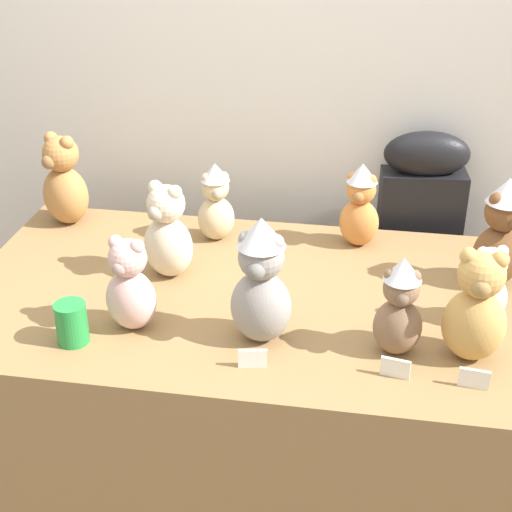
# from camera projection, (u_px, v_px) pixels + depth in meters

# --- Properties ---
(wall_back) EXTENTS (7.00, 0.08, 2.60)m
(wall_back) POSITION_uv_depth(u_px,v_px,m) (292.00, 43.00, 2.50)
(wall_back) COLOR silver
(wall_back) RESTS_ON ground_plane
(display_table) EXTENTS (1.66, 0.93, 0.77)m
(display_table) POSITION_uv_depth(u_px,v_px,m) (256.00, 402.00, 2.31)
(display_table) COLOR olive
(display_table) RESTS_ON ground_plane
(instrument_case) EXTENTS (0.29, 0.15, 1.06)m
(instrument_case) POSITION_uv_depth(u_px,v_px,m) (413.00, 274.00, 2.69)
(instrument_case) COLOR black
(instrument_case) RESTS_ON ground_plane
(teddy_bear_ginger) EXTENTS (0.14, 0.12, 0.27)m
(teddy_bear_ginger) POSITION_uv_depth(u_px,v_px,m) (360.00, 206.00, 2.33)
(teddy_bear_ginger) COLOR #D17F3D
(teddy_bear_ginger) RESTS_ON display_table
(teddy_bear_blush) EXTENTS (0.15, 0.14, 0.26)m
(teddy_bear_blush) POSITION_uv_depth(u_px,v_px,m) (130.00, 287.00, 1.93)
(teddy_bear_blush) COLOR beige
(teddy_bear_blush) RESTS_ON display_table
(teddy_bear_sand) EXTENTS (0.14, 0.13, 0.26)m
(teddy_bear_sand) POSITION_uv_depth(u_px,v_px,m) (216.00, 203.00, 2.37)
(teddy_bear_sand) COLOR #CCB78E
(teddy_bear_sand) RESTS_ON display_table
(teddy_bear_chestnut) EXTENTS (0.19, 0.18, 0.32)m
(teddy_bear_chestnut) POSITION_uv_depth(u_px,v_px,m) (501.00, 234.00, 2.10)
(teddy_bear_chestnut) COLOR brown
(teddy_bear_chestnut) RESTS_ON display_table
(teddy_bear_mocha) EXTENTS (0.12, 0.11, 0.26)m
(teddy_bear_mocha) POSITION_uv_depth(u_px,v_px,m) (399.00, 308.00, 1.82)
(teddy_bear_mocha) COLOR #7F6047
(teddy_bear_mocha) RESTS_ON display_table
(teddy_bear_cream) EXTENTS (0.18, 0.17, 0.29)m
(teddy_bear_cream) POSITION_uv_depth(u_px,v_px,m) (167.00, 233.00, 2.16)
(teddy_bear_cream) COLOR beige
(teddy_bear_cream) RESTS_ON display_table
(teddy_bear_caramel) EXTENTS (0.20, 0.19, 0.31)m
(teddy_bear_caramel) POSITION_uv_depth(u_px,v_px,m) (64.00, 182.00, 2.47)
(teddy_bear_caramel) COLOR #B27A42
(teddy_bear_caramel) RESTS_ON display_table
(teddy_bear_ash) EXTENTS (0.17, 0.14, 0.34)m
(teddy_bear_ash) POSITION_uv_depth(u_px,v_px,m) (261.00, 282.00, 1.86)
(teddy_bear_ash) COLOR gray
(teddy_bear_ash) RESTS_ON display_table
(teddy_bear_snow) EXTENTS (0.14, 0.13, 0.22)m
(teddy_bear_snow) POSITION_uv_depth(u_px,v_px,m) (487.00, 288.00, 1.96)
(teddy_bear_snow) COLOR white
(teddy_bear_snow) RESTS_ON display_table
(teddy_bear_honey) EXTENTS (0.16, 0.14, 0.30)m
(teddy_bear_honey) POSITION_uv_depth(u_px,v_px,m) (476.00, 309.00, 1.80)
(teddy_bear_honey) COLOR tan
(teddy_bear_honey) RESTS_ON display_table
(party_cup_green) EXTENTS (0.08, 0.08, 0.11)m
(party_cup_green) POSITION_uv_depth(u_px,v_px,m) (72.00, 323.00, 1.90)
(party_cup_green) COLOR #238C3D
(party_cup_green) RESTS_ON display_table
(name_card_front_left) EXTENTS (0.07, 0.02, 0.05)m
(name_card_front_left) POSITION_uv_depth(u_px,v_px,m) (474.00, 379.00, 1.75)
(name_card_front_left) COLOR white
(name_card_front_left) RESTS_ON display_table
(name_card_front_middle) EXTENTS (0.07, 0.02, 0.05)m
(name_card_front_middle) POSITION_uv_depth(u_px,v_px,m) (253.00, 358.00, 1.82)
(name_card_front_middle) COLOR white
(name_card_front_middle) RESTS_ON display_table
(name_card_front_right) EXTENTS (0.07, 0.02, 0.05)m
(name_card_front_right) POSITION_uv_depth(u_px,v_px,m) (395.00, 368.00, 1.78)
(name_card_front_right) COLOR white
(name_card_front_right) RESTS_ON display_table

